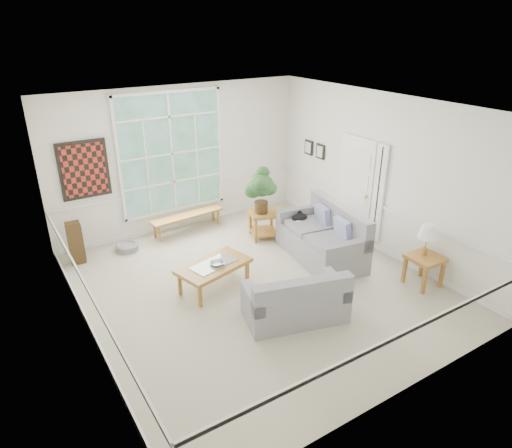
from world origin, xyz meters
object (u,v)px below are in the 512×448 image
at_px(loveseat_right, 321,233).
at_px(coffee_table, 214,276).
at_px(loveseat_front, 295,295).
at_px(side_table, 423,271).
at_px(end_table, 264,224).

bearing_deg(loveseat_right, coffee_table, -174.37).
distance_m(loveseat_right, loveseat_front, 2.02).
xyz_separation_m(loveseat_front, side_table, (2.41, -0.40, -0.13)).
bearing_deg(loveseat_right, end_table, 116.16).
xyz_separation_m(loveseat_front, coffee_table, (-0.64, 1.40, -0.18)).
xyz_separation_m(loveseat_right, side_table, (0.85, -1.68, -0.24)).
height_order(loveseat_front, coffee_table, loveseat_front).
height_order(end_table, side_table, end_table).
xyz_separation_m(loveseat_front, end_table, (1.14, 2.61, -0.12)).
bearing_deg(end_table, loveseat_front, -113.53).
bearing_deg(coffee_table, end_table, 19.69).
xyz_separation_m(coffee_table, end_table, (1.78, 1.22, 0.06)).
height_order(loveseat_right, loveseat_front, loveseat_right).
height_order(loveseat_right, coffee_table, loveseat_right).
relative_size(coffee_table, end_table, 2.12).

